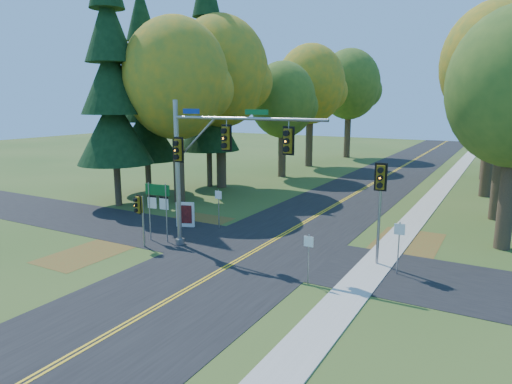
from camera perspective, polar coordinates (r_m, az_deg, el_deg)
The scene contains 29 objects.
ground at distance 23.26m, azimuth -2.20°, elevation -8.53°, with size 160.00×160.00×0.00m, color #2D4C1A.
road_main at distance 23.26m, azimuth -2.20°, elevation -8.51°, with size 8.00×160.00×0.02m, color black.
road_cross at distance 24.88m, azimuth 0.23°, elevation -7.16°, with size 60.00×6.00×0.02m, color black.
centerline_left at distance 23.30m, azimuth -2.41°, elevation -8.43°, with size 0.10×160.00×0.01m, color gold.
centerline_right at distance 23.20m, azimuth -1.99°, elevation -8.52°, with size 0.10×160.00×0.01m, color gold.
sidewalk_east at distance 20.89m, azimuth 12.73°, elevation -11.10°, with size 1.60×160.00×0.06m, color #9E998E.
leaf_patch_w_near at distance 29.96m, azimuth -8.82°, elevation -4.08°, with size 4.00×6.00×0.00m, color brown.
leaf_patch_e at distance 26.27m, azimuth 17.83°, elevation -6.72°, with size 3.50×8.00×0.00m, color brown.
leaf_patch_w_far at distance 25.83m, azimuth -20.30°, elevation -7.20°, with size 3.00×5.00×0.00m, color brown.
tree_w_a at distance 36.03m, azimuth -9.81°, elevation 13.70°, with size 8.00×8.00×14.15m.
tree_w_b at distance 41.99m, azimuth -4.36°, elevation 14.67°, with size 8.60×8.60×15.38m.
tree_e_b at distance 34.20m, azimuth 29.16°, elevation 11.61°, with size 7.60×7.60×13.33m.
tree_w_c at distance 47.94m, azimuth 3.45°, elevation 11.37°, with size 6.80×6.80×11.91m.
tree_e_c at distance 42.41m, azimuth 28.03°, elevation 13.78°, with size 8.80×8.80×15.79m.
tree_w_d at distance 56.15m, azimuth 6.93°, elevation 13.18°, with size 8.20×8.20×14.56m.
tree_e_d at distance 51.52m, azimuth 27.42°, elevation 10.47°, with size 7.00×7.00×12.32m.
tree_w_e at distance 65.97m, azimuth 11.67°, elevation 13.00°, with size 8.40×8.40×14.97m.
tree_e_e at distance 62.20m, azimuth 29.06°, elevation 11.14°, with size 7.80×7.80×13.74m.
pine_a at distance 35.82m, azimuth -17.61°, elevation 12.87°, with size 5.60×5.60×19.48m.
pine_b at distance 40.41m, azimuth -13.75°, elevation 11.39°, with size 5.60×5.60×17.31m.
pine_c at distance 42.44m, azimuth -6.05°, elevation 13.69°, with size 5.60×5.60×20.56m.
traffic_mast at distance 23.62m, azimuth -5.82°, elevation 4.52°, with size 8.78×0.78×7.96m.
east_signal_pole at distance 22.27m, azimuth 15.26°, elevation 0.41°, with size 0.59×0.68×5.06m.
ped_signal_pole at distance 25.36m, azimuth -14.36°, elevation -2.04°, with size 0.45×0.54×2.95m.
route_sign_cluster at distance 26.28m, azimuth -12.19°, elevation -1.03°, with size 1.58×0.26×3.39m.
info_kiosk at distance 29.30m, azimuth -8.83°, elevation -2.83°, with size 1.14×0.56×1.61m.
reg_sign_e_north at distance 21.93m, azimuth 17.44°, elevation -5.59°, with size 0.48×0.10×2.51m.
reg_sign_e_south at distance 20.01m, azimuth 6.58°, elevation -7.27°, with size 0.43×0.06×2.26m.
reg_sign_w at distance 28.60m, azimuth -4.70°, elevation -1.23°, with size 0.47×0.07×2.48m.
Camera 1 is at (11.51, -18.60, 7.91)m, focal length 32.00 mm.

